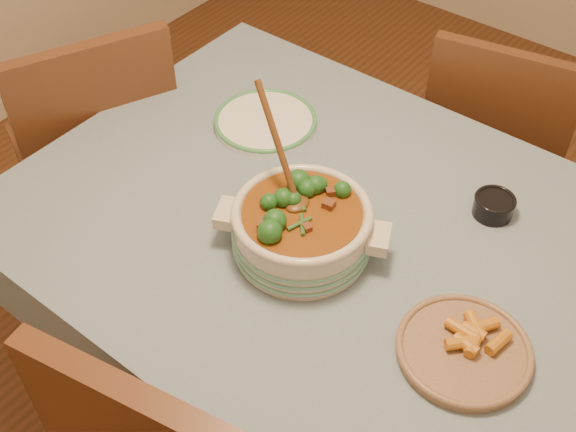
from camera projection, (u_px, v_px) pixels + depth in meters
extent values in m
plane|color=#4B2B15|center=(352.00, 422.00, 2.10)|extent=(4.50, 4.50, 0.00)
cube|color=brown|center=(373.00, 258.00, 1.59)|extent=(1.60, 1.00, 0.05)
cube|color=gray|center=(374.00, 249.00, 1.57)|extent=(1.68, 1.08, 0.01)
cylinder|color=brown|center=(45.00, 320.00, 1.93)|extent=(0.07, 0.07, 0.70)
cylinder|color=brown|center=(251.00, 155.00, 2.41)|extent=(0.07, 0.07, 0.70)
cylinder|color=beige|center=(302.00, 231.00, 1.52)|extent=(0.38, 0.38, 0.11)
torus|color=beige|center=(302.00, 213.00, 1.48)|extent=(0.30, 0.30, 0.02)
cube|color=beige|center=(378.00, 239.00, 1.48)|extent=(0.07, 0.09, 0.03)
cube|color=beige|center=(228.00, 213.00, 1.54)|extent=(0.07, 0.09, 0.03)
cylinder|color=brown|center=(302.00, 215.00, 1.49)|extent=(0.25, 0.25, 0.02)
cylinder|color=white|center=(265.00, 122.00, 1.86)|extent=(0.33, 0.33, 0.02)
torus|color=#439555|center=(265.00, 120.00, 1.86)|extent=(0.27, 0.27, 0.01)
cylinder|color=black|center=(494.00, 206.00, 1.62)|extent=(0.12, 0.12, 0.05)
torus|color=black|center=(496.00, 199.00, 1.61)|extent=(0.09, 0.09, 0.01)
cylinder|color=black|center=(495.00, 202.00, 1.61)|extent=(0.08, 0.08, 0.01)
cylinder|color=#9D7757|center=(463.00, 351.00, 1.37)|extent=(0.32, 0.32, 0.02)
torus|color=#9D7757|center=(464.00, 348.00, 1.36)|extent=(0.26, 0.26, 0.01)
cube|color=#502B18|center=(497.00, 143.00, 2.30)|extent=(0.49, 0.49, 0.04)
cube|color=#502B18|center=(496.00, 120.00, 2.03)|extent=(0.41, 0.12, 0.44)
cylinder|color=#502B18|center=(548.00, 178.00, 2.52)|extent=(0.04, 0.04, 0.44)
cylinder|color=#502B18|center=(450.00, 148.00, 2.63)|extent=(0.04, 0.04, 0.44)
cylinder|color=#502B18|center=(523.00, 245.00, 2.29)|extent=(0.04, 0.04, 0.44)
cylinder|color=#502B18|center=(417.00, 210.00, 2.41)|extent=(0.04, 0.04, 0.44)
cube|color=#502B18|center=(94.00, 147.00, 2.24)|extent=(0.58, 0.58, 0.04)
cube|color=#502B18|center=(100.00, 122.00, 1.95)|extent=(0.22, 0.42, 0.47)
cylinder|color=#502B18|center=(142.00, 152.00, 2.59)|extent=(0.04, 0.04, 0.47)
cylinder|color=#502B18|center=(37.00, 186.00, 2.47)|extent=(0.04, 0.04, 0.47)
cylinder|color=#502B18|center=(182.00, 218.00, 2.36)|extent=(0.04, 0.04, 0.47)
cylinder|color=#502B18|center=(68.00, 259.00, 2.23)|extent=(0.04, 0.04, 0.47)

